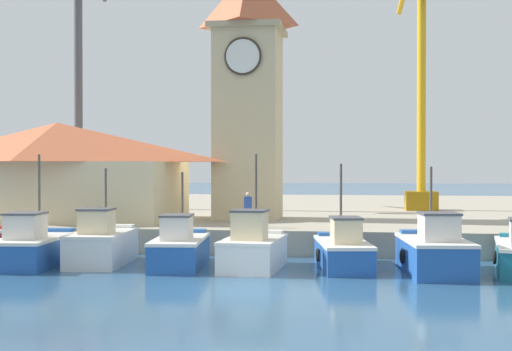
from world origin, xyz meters
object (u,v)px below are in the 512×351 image
(clock_tower, at_px, (248,87))
(dock_worker_near_tower, at_px, (248,209))
(fishing_boat_mid_left, at_px, (180,248))
(dock_worker_along_quay, at_px, (148,208))
(port_crane_near, at_px, (79,104))
(fishing_boat_left_outer, at_px, (33,247))
(fishing_boat_left_inner, at_px, (102,244))
(warehouse_left, at_px, (57,170))
(port_crane_far, at_px, (421,108))
(fishing_boat_right_inner, at_px, (434,252))
(fishing_boat_center, at_px, (253,249))
(fishing_boat_mid_right, at_px, (343,250))

(clock_tower, distance_m, dock_worker_near_tower, 8.28)
(fishing_boat_mid_left, relative_size, dock_worker_along_quay, 3.13)
(port_crane_near, xyz_separation_m, dock_worker_along_quay, (8.79, -12.96, -6.15))
(fishing_boat_left_outer, bearing_deg, fishing_boat_left_inner, 16.40)
(fishing_boat_left_outer, xyz_separation_m, clock_tower, (6.81, 11.11, 7.41))
(fishing_boat_left_outer, distance_m, dock_worker_along_quay, 6.84)
(fishing_boat_left_inner, height_order, clock_tower, clock_tower)
(fishing_boat_left_outer, xyz_separation_m, warehouse_left, (-3.10, 9.14, 3.00))
(warehouse_left, xyz_separation_m, port_crane_far, (19.64, 11.36, 3.95))
(fishing_boat_mid_left, height_order, warehouse_left, warehouse_left)
(warehouse_left, distance_m, dock_worker_near_tower, 11.47)
(fishing_boat_left_outer, bearing_deg, warehouse_left, 108.73)
(port_crane_near, relative_size, dock_worker_near_tower, 11.28)
(fishing_boat_left_inner, height_order, dock_worker_near_tower, fishing_boat_left_inner)
(dock_worker_along_quay, bearing_deg, port_crane_near, 124.13)
(warehouse_left, bearing_deg, clock_tower, 11.22)
(fishing_boat_left_outer, distance_m, fishing_boat_right_inner, 15.46)
(port_crane_near, bearing_deg, fishing_boat_mid_left, -57.48)
(fishing_boat_center, bearing_deg, port_crane_far, 68.88)
(fishing_boat_left_outer, height_order, port_crane_near, port_crane_near)
(fishing_boat_left_outer, xyz_separation_m, fishing_boat_mid_left, (5.80, 0.58, -0.01))
(fishing_boat_mid_left, relative_size, port_crane_far, 0.27)
(fishing_boat_center, xyz_separation_m, port_crane_near, (-14.73, 18.77, 7.34))
(dock_worker_along_quay, bearing_deg, fishing_boat_left_inner, -92.64)
(fishing_boat_left_inner, height_order, fishing_boat_center, fishing_boat_center)
(fishing_boat_right_inner, distance_m, port_crane_far, 21.51)
(fishing_boat_mid_left, height_order, dock_worker_near_tower, fishing_boat_mid_left)
(fishing_boat_mid_right, height_order, dock_worker_near_tower, fishing_boat_mid_right)
(dock_worker_near_tower, bearing_deg, warehouse_left, 162.13)
(clock_tower, bearing_deg, fishing_boat_right_inner, -51.70)
(port_crane_far, height_order, dock_worker_near_tower, port_crane_far)
(dock_worker_near_tower, relative_size, dock_worker_along_quay, 1.00)
(fishing_boat_mid_left, xyz_separation_m, dock_worker_near_tower, (1.88, 5.09, 1.25))
(fishing_boat_mid_right, xyz_separation_m, fishing_boat_right_inner, (3.33, -0.87, 0.11))
(fishing_boat_mid_right, bearing_deg, fishing_boat_left_inner, -178.36)
(fishing_boat_center, bearing_deg, warehouse_left, 143.30)
(dock_worker_near_tower, bearing_deg, fishing_boat_right_inner, -35.32)
(fishing_boat_center, distance_m, port_crane_far, 22.72)
(fishing_boat_center, bearing_deg, port_crane_near, 128.13)
(dock_worker_along_quay, bearing_deg, fishing_boat_mid_left, -61.50)
(port_crane_near, bearing_deg, fishing_boat_left_outer, -72.57)
(fishing_boat_mid_right, xyz_separation_m, port_crane_near, (-18.12, 18.06, 7.43))
(fishing_boat_left_inner, relative_size, warehouse_left, 0.35)
(fishing_boat_mid_left, bearing_deg, fishing_boat_left_inner, 176.98)
(fishing_boat_center, height_order, fishing_boat_mid_right, fishing_boat_center)
(dock_worker_along_quay, bearing_deg, fishing_boat_center, -44.31)
(fishing_boat_center, bearing_deg, fishing_boat_mid_left, 174.87)
(fishing_boat_left_outer, height_order, clock_tower, clock_tower)
(fishing_boat_mid_right, relative_size, dock_worker_along_quay, 3.13)
(fishing_boat_center, height_order, clock_tower, clock_tower)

